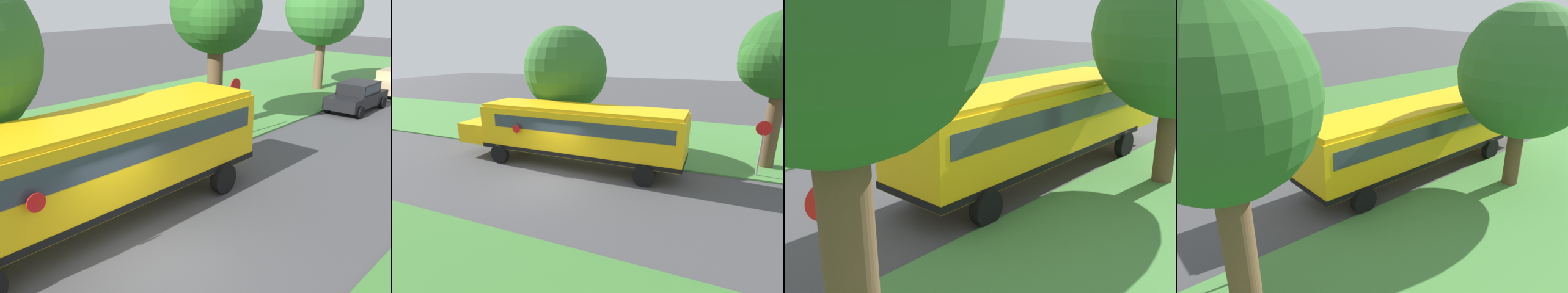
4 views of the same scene
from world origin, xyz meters
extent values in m
plane|color=#424244|center=(0.00, 0.00, 0.00)|extent=(120.00, 120.00, 0.00)
cube|color=#3D7533|center=(9.00, 0.00, 0.04)|extent=(10.00, 80.00, 0.07)
cube|color=yellow|center=(-2.66, 0.59, 1.90)|extent=(2.50, 10.50, 2.20)
cube|color=yellow|center=(-2.66, -5.61, 1.35)|extent=(2.20, 1.90, 1.10)
cube|color=yellow|center=(-2.66, 0.59, 3.08)|extent=(2.35, 10.29, 0.16)
cube|color=black|center=(-2.66, 0.59, 0.92)|extent=(2.54, 10.54, 0.20)
cube|color=#2D3842|center=(-2.66, 0.89, 2.36)|extent=(2.53, 9.24, 0.64)
cube|color=#2D3842|center=(-2.66, -4.61, 2.36)|extent=(2.25, 0.12, 0.80)
cylinder|color=red|center=(-1.23, -2.30, 2.05)|extent=(0.03, 0.44, 0.44)
cylinder|color=black|center=(-1.41, -3.61, 0.50)|extent=(0.30, 1.00, 1.00)
cylinder|color=black|center=(-3.91, -3.61, 0.50)|extent=(0.30, 1.00, 1.00)
cylinder|color=black|center=(-1.41, 4.26, 0.50)|extent=(0.30, 1.00, 1.00)
cylinder|color=black|center=(-3.91, 4.26, 0.50)|extent=(0.30, 1.00, 1.00)
cylinder|color=brown|center=(-6.07, -1.89, 1.41)|extent=(0.63, 0.63, 2.83)
cylinder|color=brown|center=(-6.21, 9.57, 2.05)|extent=(0.72, 0.72, 4.09)
sphere|color=#23561E|center=(-5.56, 8.82, 5.29)|extent=(2.57, 2.57, 2.57)
cylinder|color=gray|center=(-4.60, 9.01, 1.05)|extent=(0.08, 0.08, 2.10)
cylinder|color=red|center=(-4.60, 9.01, 2.40)|extent=(0.03, 0.68, 0.68)
camera|label=1|loc=(7.11, -6.53, 6.30)|focal=42.00mm
camera|label=2|loc=(11.11, 6.81, 5.77)|focal=28.00mm
camera|label=3|loc=(-11.12, 12.38, 5.40)|focal=42.00mm
camera|label=4|loc=(-13.43, 11.78, 7.42)|focal=35.00mm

